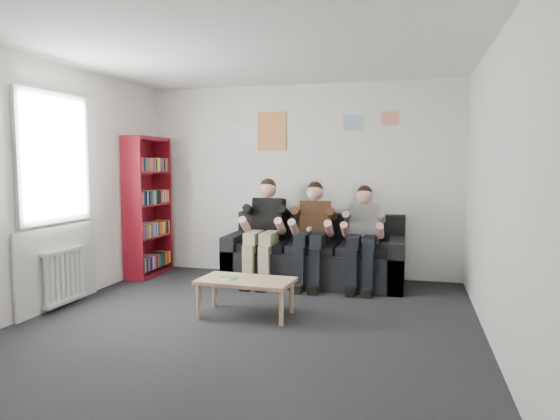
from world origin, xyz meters
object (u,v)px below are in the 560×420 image
Objects in this scene: person_middle at (312,234)px; person_right at (363,237)px; bookshelf at (148,206)px; sofa at (315,258)px; coffee_table at (246,284)px; person_left at (264,231)px.

person_right is at bearing -6.03° from person_middle.
person_right is (0.65, 0.00, -0.02)m from person_middle.
sofa is at bearing 1.66° from bookshelf.
bookshelf is 2.42m from person_middle.
coffee_table is 1.84m from person_right.
person_left is at bearing 173.88° from person_middle.
sofa reaches higher than coffee_table.
sofa is at bearing 17.68° from person_left.
coffee_table is 0.74× the size of person_right.
person_right is at bearing -17.45° from sofa.
person_middle is (2.39, -0.08, -0.30)m from bookshelf.
person_right is at bearing 54.01° from coffee_table.
sofa is 1.72m from coffee_table.
coffee_table is at bearing -80.94° from person_left.
person_left is at bearing 175.56° from person_right.
sofa is 1.18× the size of bookshelf.
person_left reaches higher than person_middle.
person_middle is at bearing 175.61° from person_right.
person_middle reaches higher than sofa.
coffee_table is 0.70× the size of person_left.
bookshelf is at bearing 177.29° from person_left.
coffee_table is (-0.41, -1.67, 0.02)m from sofa.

